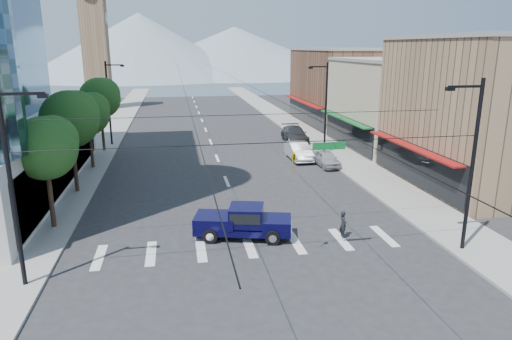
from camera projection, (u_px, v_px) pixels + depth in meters
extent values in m
plane|color=#28282B|center=(258.00, 258.00, 23.27)|extent=(160.00, 160.00, 0.00)
cube|color=gray|center=(112.00, 129.00, 59.24)|extent=(4.00, 120.00, 0.15)
cube|color=gray|center=(291.00, 124.00, 63.30)|extent=(4.00, 120.00, 0.15)
cube|color=#8C6B4C|center=(492.00, 114.00, 34.72)|extent=(12.00, 14.00, 11.00)
cube|color=tan|center=(403.00, 105.00, 48.29)|extent=(12.00, 14.00, 9.00)
cube|color=brown|center=(348.00, 87.00, 63.36)|extent=(12.00, 18.00, 10.00)
cube|color=#8C6B4C|center=(96.00, 56.00, 77.06)|extent=(4.00, 4.00, 18.00)
cone|color=gray|center=(140.00, 45.00, 160.43)|extent=(80.00, 80.00, 22.00)
cone|color=gray|center=(235.00, 51.00, 176.37)|extent=(90.00, 90.00, 18.00)
cylinder|color=black|center=(50.00, 192.00, 26.48)|extent=(0.28, 0.28, 4.55)
sphere|color=#194818|center=(45.00, 148.00, 25.81)|extent=(3.64, 3.64, 3.64)
sphere|color=#194818|center=(53.00, 140.00, 26.05)|extent=(2.86, 2.86, 2.86)
cylinder|color=black|center=(74.00, 159.00, 33.06)|extent=(0.28, 0.28, 5.11)
sphere|color=#194818|center=(70.00, 119.00, 32.30)|extent=(4.09, 4.09, 4.09)
sphere|color=#194818|center=(76.00, 113.00, 32.55)|extent=(3.21, 3.21, 3.21)
cylinder|color=black|center=(91.00, 144.00, 39.79)|extent=(0.28, 0.28, 4.55)
sphere|color=#194818|center=(88.00, 114.00, 39.11)|extent=(3.64, 3.64, 3.64)
sphere|color=#194818|center=(93.00, 109.00, 39.36)|extent=(2.86, 2.86, 2.86)
cylinder|color=black|center=(102.00, 127.00, 46.37)|extent=(0.28, 0.28, 5.11)
sphere|color=#194818|center=(100.00, 98.00, 45.61)|extent=(4.09, 4.09, 4.09)
sphere|color=#194818|center=(104.00, 94.00, 45.86)|extent=(3.21, 3.21, 3.21)
cylinder|color=black|center=(12.00, 192.00, 19.32)|extent=(0.20, 0.20, 9.00)
cylinder|color=black|center=(472.00, 169.00, 22.97)|extent=(0.20, 0.20, 9.00)
cylinder|color=black|center=(262.00, 143.00, 20.70)|extent=(21.60, 0.04, 0.04)
imported|color=gold|center=(293.00, 164.00, 21.23)|extent=(0.16, 0.20, 1.00)
cube|color=#0C6626|center=(329.00, 146.00, 21.31)|extent=(1.60, 0.06, 0.35)
cylinder|color=black|center=(109.00, 104.00, 48.78)|extent=(0.20, 0.20, 9.00)
cube|color=black|center=(114.00, 65.00, 47.87)|extent=(1.80, 0.12, 0.12)
cube|color=black|center=(122.00, 66.00, 48.03)|extent=(0.40, 0.25, 0.18)
cylinder|color=black|center=(326.00, 109.00, 44.83)|extent=(0.20, 0.20, 9.00)
cube|color=black|center=(319.00, 67.00, 43.61)|extent=(1.80, 0.12, 0.12)
cube|color=black|center=(310.00, 68.00, 43.50)|extent=(0.40, 0.25, 0.18)
cube|color=black|center=(243.00, 228.00, 25.71)|extent=(5.69, 3.19, 0.34)
cube|color=black|center=(277.00, 223.00, 25.49)|extent=(1.96, 2.18, 0.54)
cube|color=black|center=(246.00, 215.00, 25.50)|extent=(2.24, 2.20, 1.08)
cube|color=black|center=(246.00, 214.00, 25.47)|extent=(2.05, 2.18, 0.59)
cube|color=black|center=(215.00, 220.00, 25.70)|extent=(2.65, 2.44, 0.64)
cube|color=silver|center=(291.00, 229.00, 25.54)|extent=(0.56, 1.83, 0.34)
cube|color=silver|center=(196.00, 227.00, 25.88)|extent=(0.56, 1.83, 0.29)
cylinder|color=black|center=(273.00, 238.00, 24.74)|extent=(0.87, 0.48, 0.82)
cylinder|color=black|center=(274.00, 225.00, 26.53)|extent=(0.87, 0.48, 0.82)
cylinder|color=black|center=(210.00, 236.00, 24.96)|extent=(0.87, 0.48, 0.82)
cylinder|color=black|center=(215.00, 223.00, 26.75)|extent=(0.87, 0.48, 0.82)
imported|color=black|center=(343.00, 224.00, 25.58)|extent=(0.38, 0.58, 1.59)
imported|color=silver|center=(326.00, 159.00, 41.01)|extent=(1.83, 4.20, 1.41)
imported|color=silver|center=(298.00, 151.00, 43.45)|extent=(1.79, 5.07, 1.67)
imported|color=#2F2F32|center=(295.00, 134.00, 51.58)|extent=(2.72, 6.06, 1.72)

